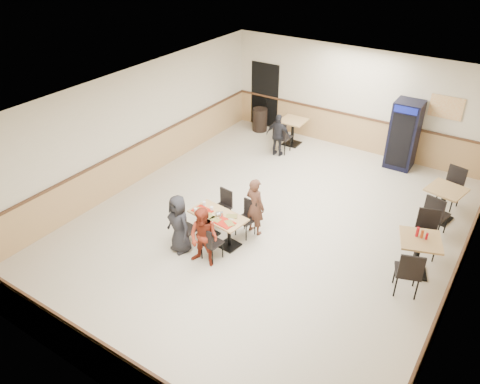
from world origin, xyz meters
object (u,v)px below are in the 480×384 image
Objects in this scene: back_table at (293,128)px; side_table_near at (418,250)px; pepsi_cooler at (404,135)px; main_table at (218,224)px; trash_bin at (260,120)px; diner_man_opposite at (255,206)px; diner_woman_left at (179,224)px; side_table_far at (444,199)px; lone_diner at (278,135)px; diner_woman_right at (204,238)px.

side_table_near is at bearing -39.23° from back_table.
main_table is at bearing -112.70° from pepsi_cooler.
trash_bin is (-4.56, -0.04, -0.58)m from pepsi_cooler.
pepsi_cooler reaches higher than diner_man_opposite.
back_table is 3.23m from pepsi_cooler.
diner_woman_left is 6.57m from trash_bin.
side_table_far is 5.11m from back_table.
diner_woman_right is at bearing 95.62° from lone_diner.
back_table is 0.42× the size of pepsi_cooler.
main_table is 1.04× the size of lone_diner.
diner_woman_right is (0.22, -0.79, 0.21)m from main_table.
diner_woman_left is at bearing -117.90° from main_table.
side_table_far is 2.70m from pepsi_cooler.
pepsi_cooler reaches higher than lone_diner.
side_table_far is (3.62, 4.31, -0.11)m from diner_woman_right.
back_table is at bearing 110.54° from diner_woman_left.
pepsi_cooler reaches higher than back_table.
trash_bin is at bearing 105.77° from diner_woman_right.
lone_diner is 0.67× the size of pepsi_cooler.
lone_diner is 1.39× the size of side_table_far.
trash_bin is (-2.56, 6.38, -0.28)m from diner_woman_right.
main_table is 5.21m from side_table_far.
main_table is 5.33m from back_table.
side_table_near is 2.23m from side_table_far.
diner_woman_right is 1.52m from diner_man_opposite.
diner_woman_right is at bearing -150.30° from side_table_near.
lone_diner is (-0.48, 5.04, -0.03)m from diner_woman_left.
trash_bin is (-2.84, 4.88, -0.31)m from diner_man_opposite.
diner_man_opposite reaches higher than lone_diner.
diner_man_opposite is (0.98, 1.41, 0.02)m from diner_woman_left.
lone_diner is at bearing 109.52° from main_table.
diner_man_opposite is at bearing -59.87° from trash_bin.
side_table_far is (3.84, 3.52, 0.10)m from main_table.
pepsi_cooler is (3.18, 1.29, 0.32)m from lone_diner.
diner_woman_left reaches higher than trash_bin.
diner_woman_right is at bearing -67.62° from main_table.
pepsi_cooler reaches higher than trash_bin.
side_table_near is (4.83, -3.05, -0.09)m from lone_diner.
back_table is at bearing 140.77° from side_table_near.
diner_woman_left is 1.45× the size of side_table_far.
main_table is at bearing -137.52° from side_table_far.
diner_man_opposite is at bearing -110.52° from pepsi_cooler.
pepsi_cooler reaches higher than side_table_near.
back_table is at bearing -61.69° from diner_man_opposite.
diner_woman_right is 4.20m from side_table_near.
side_table_far is 6.53m from trash_bin.
lone_diner is at bearing -57.64° from diner_man_opposite.
diner_woman_left is 1.35× the size of side_table_near.
diner_man_opposite reaches higher than trash_bin.
diner_woman_right is at bearing -68.09° from trash_bin.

